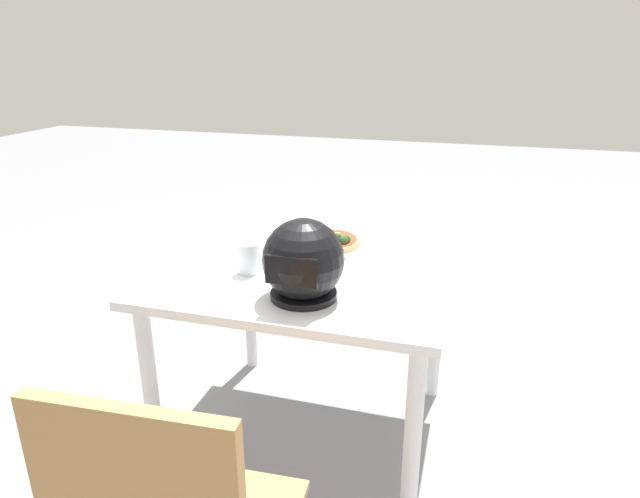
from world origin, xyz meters
The scene contains 6 objects.
ground_plane centered at (0.00, 0.00, 0.00)m, with size 14.00×14.00×0.00m, color gray.
dining_table centered at (0.00, 0.00, 0.63)m, with size 0.96×0.92×0.72m.
pizza_plate centered at (-0.01, -0.17, 0.72)m, with size 0.29×0.29×0.01m, color white.
pizza centered at (-0.02, -0.17, 0.74)m, with size 0.24×0.24×0.05m.
motorcycle_helmet centered at (-0.06, 0.28, 0.83)m, with size 0.24×0.24×0.24m.
drinking_glass centered at (0.17, 0.14, 0.77)m, with size 0.07×0.07×0.10m, color silver.
Camera 1 is at (-0.53, 1.71, 1.43)m, focal length 31.28 mm.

